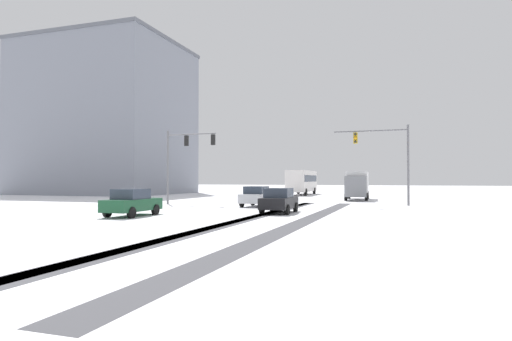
% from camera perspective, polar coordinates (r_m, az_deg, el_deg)
% --- Properties ---
extents(wheel_track_left_lane, '(0.71, 34.81, 0.01)m').
position_cam_1_polar(wheel_track_left_lane, '(23.95, -1.69, -6.40)').
color(wheel_track_left_lane, '#4C4C51').
rests_on(wheel_track_left_lane, ground).
extents(wheel_track_right_lane, '(1.14, 34.81, 0.01)m').
position_cam_1_polar(wheel_track_right_lane, '(23.90, -1.33, -6.41)').
color(wheel_track_right_lane, '#4C4C51').
rests_on(wheel_track_right_lane, ground).
extents(wheel_track_center, '(1.09, 34.81, 0.01)m').
position_cam_1_polar(wheel_track_center, '(23.00, 6.37, -6.61)').
color(wheel_track_center, '#4C4C51').
rests_on(wheel_track_center, ground).
extents(sidewalk_kerb_right, '(4.00, 34.81, 0.12)m').
position_cam_1_polar(sidewalk_kerb_right, '(21.00, 23.79, -6.90)').
color(sidewalk_kerb_right, white).
rests_on(sidewalk_kerb_right, ground).
extents(traffic_signal_near_left, '(4.84, 0.55, 6.50)m').
position_cam_1_polar(traffic_signal_near_left, '(38.70, -9.42, 2.42)').
color(traffic_signal_near_left, slate).
rests_on(traffic_signal_near_left, ground).
extents(traffic_signal_near_right, '(5.88, 0.38, 6.50)m').
position_cam_1_polar(traffic_signal_near_right, '(36.28, 16.76, 2.42)').
color(traffic_signal_near_right, slate).
rests_on(traffic_signal_near_right, ground).
extents(car_silver_lead, '(1.89, 4.13, 1.62)m').
position_cam_1_polar(car_silver_lead, '(35.07, 0.10, -3.39)').
color(car_silver_lead, '#B7BABF').
rests_on(car_silver_lead, ground).
extents(car_black_second, '(1.92, 4.15, 1.62)m').
position_cam_1_polar(car_black_second, '(28.30, 3.04, -3.94)').
color(car_black_second, black).
rests_on(car_black_second, ground).
extents(car_dark_green_third, '(1.86, 4.12, 1.62)m').
position_cam_1_polar(car_dark_green_third, '(26.97, -15.93, -4.03)').
color(car_dark_green_third, '#194C2D').
rests_on(car_dark_green_third, ground).
extents(bus_oncoming, '(2.94, 11.08, 3.38)m').
position_cam_1_polar(bus_oncoming, '(61.68, 6.05, -1.31)').
color(bus_oncoming, silver).
rests_on(bus_oncoming, ground).
extents(box_truck_delivery, '(2.56, 7.49, 3.02)m').
position_cam_1_polar(box_truck_delivery, '(47.59, 13.09, -1.78)').
color(box_truck_delivery, slate).
rests_on(box_truck_delivery, ground).
extents(office_building_far_left_block, '(22.27, 18.31, 22.41)m').
position_cam_1_polar(office_building_far_left_block, '(70.23, -18.94, 6.31)').
color(office_building_far_left_block, gray).
rests_on(office_building_far_left_block, ground).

